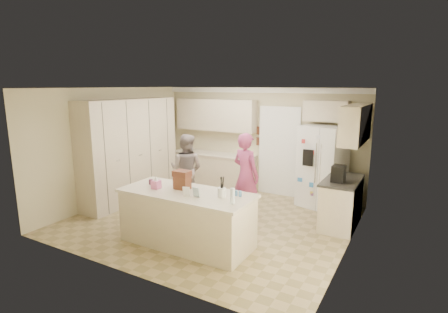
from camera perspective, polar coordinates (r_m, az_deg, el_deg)
The scene contains 41 objects.
floor at distance 7.11m, azimuth -2.13°, elevation -10.42°, with size 5.20×4.60×0.02m, color #9B875D.
ceiling at distance 6.59m, azimuth -2.30°, elevation 11.20°, with size 5.20×4.60×0.02m, color white.
wall_back at distance 8.75m, azimuth 5.77°, elevation 2.64°, with size 5.20×0.02×2.60m, color beige.
wall_front at distance 4.97m, azimuth -16.37°, elevation -4.70°, with size 5.20×0.02×2.60m, color beige.
wall_left at distance 8.38m, azimuth -17.59°, elevation 1.76°, with size 0.02×4.60×2.60m, color beige.
wall_right at distance 5.83m, azimuth 20.21°, elevation -2.57°, with size 0.02×4.60×2.60m, color beige.
crown_back at distance 8.60m, azimuth 5.80°, elevation 10.72°, with size 5.20×0.08×0.12m, color white.
pantry_bank at distance 8.32m, azimuth -15.07°, elevation 0.95°, with size 0.60×2.60×2.35m, color beige.
back_base_cab at distance 9.17m, azimuth -1.72°, elevation -2.37°, with size 2.20×0.60×0.88m, color beige.
back_countertop at distance 9.06m, azimuth -1.77°, elevation 0.44°, with size 2.24×0.63×0.04m, color beige.
back_upper_cab at distance 9.04m, azimuth -1.36°, elevation 6.81°, with size 2.20×0.35×0.80m, color beige.
doorway_opening at distance 8.56m, azimuth 9.02°, elevation 0.66°, with size 0.90×0.06×2.10m, color black.
doorway_casing at distance 8.53m, azimuth 8.94°, elevation 0.62°, with size 1.02×0.03×2.22m, color white.
wall_frame_upper at distance 8.67m, azimuth 5.82°, elevation 4.23°, with size 0.15×0.02×0.20m, color brown.
wall_frame_lower at distance 8.71m, azimuth 5.78°, elevation 2.46°, with size 0.15×0.02×0.20m, color brown.
refrigerator at distance 7.91m, azimuth 15.73°, elevation -1.66°, with size 0.90×0.70×1.80m, color white.
fridge_seam at distance 7.57m, azimuth 15.07°, elevation -2.21°, with size 0.01×0.02×1.78m, color gray.
fridge_dispenser at distance 7.56m, azimuth 13.55°, elevation -0.20°, with size 0.22×0.03×0.35m, color black.
fridge_handle_l at distance 7.54m, azimuth 14.74°, elevation -1.08°, with size 0.02×0.02×0.85m, color silver.
fridge_handle_r at distance 7.51m, azimuth 15.47°, elevation -1.16°, with size 0.02×0.02×0.85m, color silver.
over_fridge_cab at distance 7.96m, azimuth 16.35°, elevation 7.14°, with size 0.95×0.35×0.45m, color beige.
right_base_cab at distance 7.06m, azimuth 18.60°, elevation -7.30°, with size 0.60×1.20×0.88m, color beige.
right_countertop at distance 6.94m, azimuth 18.76°, elevation -3.69°, with size 0.63×1.24×0.04m, color #2D2B28.
right_upper_cab at distance 6.92m, azimuth 20.75°, elevation 5.01°, with size 0.35×1.50×0.70m, color beige.
coffee_maker at distance 6.71m, azimuth 18.19°, elevation -2.66°, with size 0.22×0.28×0.30m, color black.
island_base at distance 5.99m, azimuth -6.10°, elevation -10.17°, with size 2.20×0.90×0.88m, color beige.
island_top at distance 5.84m, azimuth -6.20°, elevation -5.97°, with size 2.28×0.96×0.05m, color beige.
utensil_crock at distance 5.51m, azimuth -0.39°, elevation -5.89°, with size 0.13×0.13×0.15m, color white.
tissue_box at distance 6.06m, azimuth -11.02°, elevation -4.51°, with size 0.13×0.13×0.14m, color pink.
tissue_plume at distance 6.03m, azimuth -11.06°, elevation -3.51°, with size 0.08×0.08×0.08m, color white.
dollhouse_body at distance 5.96m, azimuth -6.85°, elevation -4.26°, with size 0.26×0.18×0.22m, color brown.
dollhouse_roof at distance 5.92m, azimuth -6.88°, elevation -2.77°, with size 0.28×0.20×0.10m, color #592D1E.
jam_jar at distance 6.34m, azimuth -11.86°, elevation -4.08°, with size 0.07×0.07×0.09m, color #59263F.
greeting_card_a at distance 5.57m, azimuth -6.17°, elevation -5.71°, with size 0.12×0.01×0.16m, color white.
greeting_card_b at distance 5.52m, azimuth -4.59°, elevation -5.82°, with size 0.12×0.01×0.16m, color silver.
water_bottle at distance 5.19m, azimuth 1.40°, elevation -6.48°, with size 0.07×0.07×0.24m, color silver.
shaker_salt at distance 5.58m, azimuth 2.01°, elevation -5.98°, with size 0.05×0.05×0.09m, color teal.
shaker_pepper at distance 5.55m, azimuth 2.66°, elevation -6.08°, with size 0.05×0.05×0.09m, color teal.
teen_boy at distance 7.89m, azimuth -6.17°, elevation -2.08°, with size 0.77×0.60×1.59m, color gray.
teen_girl at distance 7.08m, azimuth 3.58°, elevation -3.06°, with size 0.63×0.41×1.73m, color #C3516F.
fridge_magnets at distance 7.56m, azimuth 15.06°, elevation -2.22°, with size 0.76×0.02×1.44m, color tan, non-canonical shape.
Camera 1 is at (3.47, -5.60, 2.66)m, focal length 28.00 mm.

